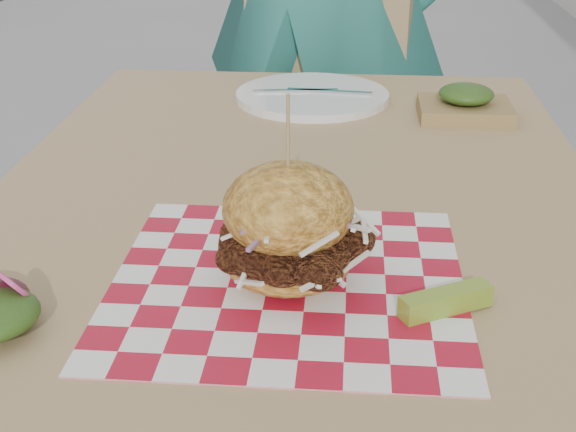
# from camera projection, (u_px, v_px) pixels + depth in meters

# --- Properties ---
(patio_table) EXTENTS (0.80, 1.20, 0.75)m
(patio_table) POSITION_uv_depth(u_px,v_px,m) (295.00, 247.00, 1.07)
(patio_table) COLOR tan
(patio_table) RESTS_ON ground
(patio_chair) EXTENTS (0.52, 0.53, 0.95)m
(patio_chair) POSITION_uv_depth(u_px,v_px,m) (333.00, 116.00, 1.97)
(patio_chair) COLOR tan
(patio_chair) RESTS_ON ground
(paper_liner) EXTENTS (0.36, 0.36, 0.00)m
(paper_liner) POSITION_uv_depth(u_px,v_px,m) (288.00, 281.00, 0.83)
(paper_liner) COLOR #B61228
(paper_liner) RESTS_ON patio_table
(sandwich) EXTENTS (0.17, 0.17, 0.20)m
(sandwich) POSITION_uv_depth(u_px,v_px,m) (288.00, 232.00, 0.80)
(sandwich) COLOR gold
(sandwich) RESTS_ON paper_liner
(pickle_spear) EXTENTS (0.09, 0.06, 0.02)m
(pickle_spear) POSITION_uv_depth(u_px,v_px,m) (446.00, 301.00, 0.77)
(pickle_spear) COLOR olive
(pickle_spear) RESTS_ON paper_liner
(place_setting) EXTENTS (0.27, 0.27, 0.02)m
(place_setting) POSITION_uv_depth(u_px,v_px,m) (312.00, 96.00, 1.41)
(place_setting) COLOR white
(place_setting) RESTS_ON patio_table
(kraft_tray) EXTENTS (0.15, 0.12, 0.06)m
(kraft_tray) POSITION_uv_depth(u_px,v_px,m) (465.00, 104.00, 1.32)
(kraft_tray) COLOR olive
(kraft_tray) RESTS_ON patio_table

